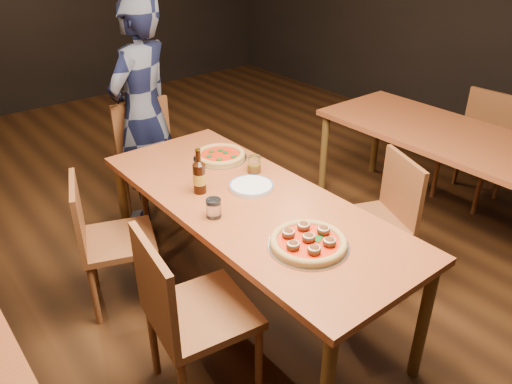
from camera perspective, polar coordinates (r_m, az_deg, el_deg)
ground at (r=3.15m, az=-0.58°, el=-12.79°), size 9.00×9.00×0.00m
table_main at (r=2.75m, az=-0.65°, el=-2.19°), size 0.80×2.00×0.75m
table_right at (r=3.83m, az=21.83°, el=5.03°), size 0.80×2.00×0.75m
chair_main_nw at (r=2.41m, az=-6.18°, el=-13.42°), size 0.51×0.51×0.97m
chair_main_sw at (r=3.05m, az=-15.48°, el=-5.25°), size 0.53×0.53×0.88m
chair_main_e at (r=3.16m, az=12.84°, el=-3.37°), size 0.55×0.55×0.90m
chair_end at (r=3.83m, az=-11.41°, el=3.24°), size 0.48×0.48×0.95m
chair_nbr_right at (r=4.42m, az=23.66°, el=4.65°), size 0.45×0.45×0.92m
pizza_meatball at (r=2.34m, az=6.01°, el=-5.67°), size 0.38×0.38×0.07m
pizza_margherita at (r=3.18m, az=-4.11°, el=4.20°), size 0.34×0.34×0.04m
plate_stack at (r=2.82m, az=-0.54°, el=0.64°), size 0.25×0.25×0.02m
beer_bottle at (r=2.76m, az=-6.48°, el=1.66°), size 0.07×0.07×0.26m
water_glass at (r=2.55m, az=-4.86°, el=-1.85°), size 0.08×0.08×0.10m
amber_glass at (r=2.99m, az=-0.20°, el=3.18°), size 0.08×0.08×0.10m
diner at (r=3.79m, az=-12.79°, el=8.77°), size 0.72×0.62×1.67m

